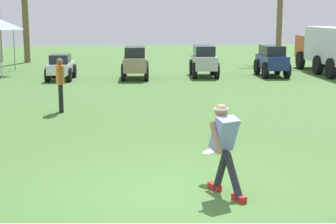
# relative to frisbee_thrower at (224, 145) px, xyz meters

# --- Properties ---
(ground_plane) EXTENTS (80.00, 80.00, 0.00)m
(ground_plane) POSITION_rel_frisbee_thrower_xyz_m (-0.89, 0.12, -0.80)
(ground_plane) COLOR #3F672D
(frisbee_thrower) EXTENTS (0.52, 1.10, 1.43)m
(frisbee_thrower) POSITION_rel_frisbee_thrower_xyz_m (0.00, 0.00, 0.00)
(frisbee_thrower) COLOR #23232D
(frisbee_thrower) RESTS_ON ground_plane
(frisbee_in_flight) EXTENTS (0.26, 0.26, 0.08)m
(frisbee_in_flight) POSITION_rel_frisbee_thrower_xyz_m (-0.08, 0.67, -0.29)
(frisbee_in_flight) COLOR white
(teammate_near_sideline) EXTENTS (0.27, 0.50, 1.56)m
(teammate_near_sideline) POSITION_rel_frisbee_thrower_xyz_m (-3.13, 7.35, 0.14)
(teammate_near_sideline) COLOR black
(teammate_near_sideline) RESTS_ON ground_plane
(parked_car_slot_a) EXTENTS (1.22, 2.25, 1.10)m
(parked_car_slot_a) POSITION_rel_frisbee_thrower_xyz_m (-3.79, 15.05, -0.24)
(parked_car_slot_a) COLOR silver
(parked_car_slot_a) RESTS_ON ground_plane
(parked_car_slot_b) EXTENTS (1.31, 2.41, 1.40)m
(parked_car_slot_b) POSITION_rel_frisbee_thrower_xyz_m (-0.57, 15.03, -0.06)
(parked_car_slot_b) COLOR #998466
(parked_car_slot_b) RESTS_ON ground_plane
(parked_car_slot_c) EXTENTS (1.34, 2.42, 1.40)m
(parked_car_slot_c) POSITION_rel_frisbee_thrower_xyz_m (2.59, 15.45, -0.06)
(parked_car_slot_c) COLOR #B7BABF
(parked_car_slot_c) RESTS_ON ground_plane
(parked_car_slot_d) EXTENTS (1.27, 2.40, 1.40)m
(parked_car_slot_d) POSITION_rel_frisbee_thrower_xyz_m (5.70, 15.23, -0.06)
(parked_car_slot_d) COLOR navy
(parked_car_slot_d) RESTS_ON ground_plane
(box_truck) EXTENTS (1.65, 5.96, 2.20)m
(box_truck) POSITION_rel_frisbee_thrower_xyz_m (8.68, 16.17, 0.43)
(box_truck) COLOR #CC4C19
(box_truck) RESTS_ON ground_plane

